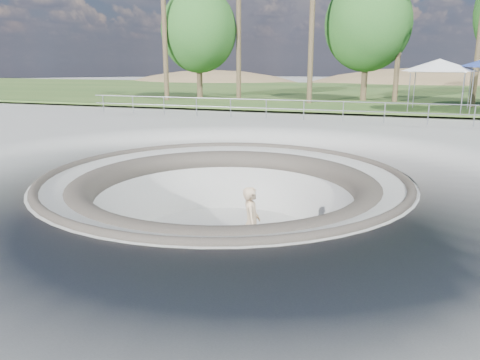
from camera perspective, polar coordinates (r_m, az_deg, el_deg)
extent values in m
plane|color=#AAABA5|center=(13.22, -1.89, 0.48)|extent=(180.00, 180.00, 0.00)
torus|color=#AAABA5|center=(13.83, -1.82, -7.58)|extent=(14.00, 14.00, 4.00)
cylinder|color=#AAABA5|center=(13.81, -1.82, -7.39)|extent=(6.60, 6.60, 0.10)
torus|color=#4D483E|center=(13.22, -1.89, 0.40)|extent=(10.24, 10.24, 0.24)
torus|color=#4D483E|center=(13.33, -1.87, -1.39)|extent=(8.91, 8.91, 0.81)
cube|color=#2F5220|center=(46.36, 12.82, 10.38)|extent=(180.00, 36.00, 0.12)
ellipsoid|color=brown|center=(72.70, -3.40, 6.76)|extent=(50.40, 36.00, 23.40)
ellipsoid|color=brown|center=(72.98, 20.77, 4.75)|extent=(61.60, 44.00, 28.60)
cylinder|color=gray|center=(24.53, 7.82, 9.57)|extent=(25.00, 0.05, 0.05)
cylinder|color=gray|center=(24.57, 7.78, 8.52)|extent=(25.00, 0.05, 0.05)
cube|color=#95623B|center=(12.28, 1.37, -9.61)|extent=(0.88, 0.33, 0.02)
cylinder|color=silver|center=(12.30, 1.36, -9.77)|extent=(0.06, 0.18, 0.04)
cylinder|color=silver|center=(12.30, 1.36, -9.77)|extent=(0.06, 0.18, 0.04)
cylinder|color=beige|center=(12.30, 1.36, -9.80)|extent=(0.07, 0.04, 0.07)
cylinder|color=beige|center=(12.30, 1.36, -9.80)|extent=(0.07, 0.04, 0.07)
cylinder|color=beige|center=(12.30, 1.36, -9.80)|extent=(0.07, 0.04, 0.07)
cylinder|color=beige|center=(12.30, 1.36, -9.80)|extent=(0.07, 0.04, 0.07)
imported|color=#D8B68B|center=(11.92, 1.39, -5.33)|extent=(0.64, 0.80, 1.93)
cylinder|color=gray|center=(28.73, 20.25, 9.93)|extent=(0.06, 0.06, 2.19)
cylinder|color=gray|center=(28.96, 25.83, 9.42)|extent=(0.06, 0.06, 2.19)
cylinder|color=gray|center=(31.51, 20.11, 10.26)|extent=(0.06, 0.06, 2.19)
cylinder|color=gray|center=(31.72, 25.21, 9.79)|extent=(0.06, 0.06, 2.19)
cube|color=white|center=(30.15, 23.08, 12.12)|extent=(3.36, 3.36, 0.08)
cone|color=white|center=(30.15, 23.14, 12.78)|extent=(5.86, 5.86, 0.70)
cylinder|color=gray|center=(28.84, 26.73, 9.56)|extent=(0.06, 0.06, 2.45)
cylinder|color=gray|center=(31.93, 25.96, 9.97)|extent=(0.06, 0.06, 2.45)
cylinder|color=brown|center=(36.05, -9.26, 18.99)|extent=(0.36, 0.36, 12.03)
cylinder|color=brown|center=(36.56, -0.16, 17.65)|extent=(0.36, 0.36, 10.18)
cylinder|color=brown|center=(33.75, 8.82, 20.02)|extent=(0.36, 0.36, 12.83)
cylinder|color=brown|center=(35.80, 18.84, 15.78)|extent=(0.36, 0.36, 8.67)
cylinder|color=brown|center=(37.38, -4.97, 13.45)|extent=(0.44, 0.44, 4.86)
ellipsoid|color=#205F21|center=(37.44, -5.07, 17.70)|extent=(5.81, 5.28, 6.33)
cylinder|color=brown|center=(36.38, 15.00, 13.24)|extent=(0.44, 0.44, 5.16)
ellipsoid|color=#205F21|center=(36.47, 15.31, 17.87)|extent=(6.17, 5.61, 6.73)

